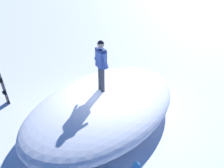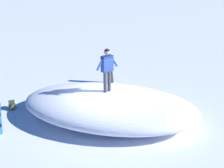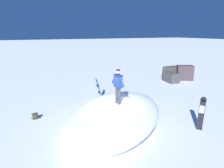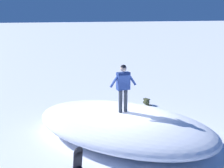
# 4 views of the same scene
# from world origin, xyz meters

# --- Properties ---
(ground) EXTENTS (240.00, 240.00, 0.00)m
(ground) POSITION_xyz_m (0.00, 0.00, 0.00)
(ground) COLOR white
(snow_mound) EXTENTS (8.09, 7.93, 1.12)m
(snow_mound) POSITION_xyz_m (-0.08, 0.18, 0.56)
(snow_mound) COLOR white
(snow_mound) RESTS_ON ground
(snowboarder_standing) EXTENTS (0.28, 1.05, 1.75)m
(snowboarder_standing) POSITION_xyz_m (-0.20, 0.20, 2.17)
(snowboarder_standing) COLOR #333842
(snowboarder_standing) RESTS_ON snow_mound
(backpack_far) EXTENTS (0.55, 0.39, 0.33)m
(backpack_far) POSITION_xyz_m (3.57, -2.24, 0.17)
(backpack_far) COLOR #383D23
(backpack_far) RESTS_ON ground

